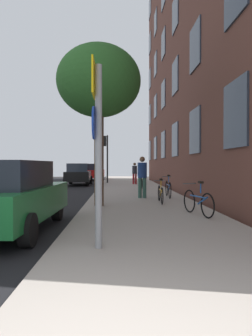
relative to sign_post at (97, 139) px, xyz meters
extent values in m
plane|color=#332D28|center=(-2.22, 11.82, -1.98)|extent=(41.80, 41.80, 0.00)
cube|color=black|center=(-4.32, 11.82, -1.97)|extent=(7.00, 38.00, 0.01)
cube|color=#9E9389|center=(1.28, 11.82, -1.92)|extent=(4.20, 38.00, 0.12)
cube|color=#2D3847|center=(3.60, 2.99, 0.96)|extent=(0.06, 1.59, 1.87)
cube|color=#2D3847|center=(3.60, 7.15, 0.96)|extent=(0.06, 1.59, 1.87)
cube|color=#2D3847|center=(3.60, 11.32, 0.96)|extent=(0.06, 1.59, 1.87)
cube|color=#2D3847|center=(3.60, 15.49, 0.96)|extent=(0.06, 1.59, 1.87)
cube|color=#2D3847|center=(3.60, 19.65, 0.96)|extent=(0.06, 1.59, 1.87)
cube|color=#2D3847|center=(3.60, 23.82, 0.96)|extent=(0.06, 1.59, 1.87)
cube|color=#2D3847|center=(3.60, 7.15, 4.49)|extent=(0.06, 1.59, 1.87)
cube|color=#2D3847|center=(3.60, 11.32, 4.49)|extent=(0.06, 1.59, 1.87)
cube|color=#2D3847|center=(3.60, 15.49, 4.49)|extent=(0.06, 1.59, 1.87)
cube|color=#2D3847|center=(3.60, 19.65, 4.49)|extent=(0.06, 1.59, 1.87)
cube|color=#2D3847|center=(3.60, 23.82, 4.49)|extent=(0.06, 1.59, 1.87)
cube|color=#2D3847|center=(3.60, 11.32, 8.01)|extent=(0.06, 1.59, 1.87)
cube|color=#2D3847|center=(3.60, 15.49, 8.01)|extent=(0.06, 1.59, 1.87)
cube|color=#2D3847|center=(3.60, 19.65, 8.01)|extent=(0.06, 1.59, 1.87)
cube|color=#2D3847|center=(3.60, 23.82, 8.01)|extent=(0.06, 1.59, 1.87)
cube|color=#2D3847|center=(3.60, 19.65, 11.54)|extent=(0.06, 1.59, 1.87)
cube|color=#2D3847|center=(3.60, 23.82, 11.54)|extent=(0.06, 1.59, 1.87)
cube|color=#2D3847|center=(3.60, 23.82, 15.07)|extent=(0.06, 1.59, 1.87)
cylinder|color=gray|center=(0.02, 0.00, -0.30)|extent=(0.12, 0.12, 3.11)
cube|color=yellow|center=(-0.06, 0.00, 1.02)|extent=(0.03, 0.60, 0.60)
cylinder|color=#14339E|center=(-0.06, 0.00, 0.27)|extent=(0.03, 0.56, 0.56)
cylinder|color=black|center=(-0.42, 18.09, 0.01)|extent=(0.12, 0.12, 3.74)
cube|color=black|center=(-0.60, 18.09, 1.43)|extent=(0.20, 0.24, 0.80)
sphere|color=red|center=(-0.71, 18.09, 1.69)|extent=(0.16, 0.16, 0.16)
sphere|color=#523707|center=(-0.71, 18.09, 1.43)|extent=(0.16, 0.16, 0.16)
sphere|color=#083E11|center=(-0.71, 18.09, 1.17)|extent=(0.16, 0.16, 0.16)
cylinder|color=brown|center=(-0.29, 5.18, -0.14)|extent=(0.33, 0.33, 3.44)
ellipsoid|color=#2D6628|center=(-0.29, 5.18, 2.45)|extent=(2.90, 2.90, 2.47)
torus|color=black|center=(2.49, 3.62, -1.52)|extent=(0.20, 0.67, 0.68)
torus|color=black|center=(2.73, 2.65, -1.52)|extent=(0.20, 0.67, 0.68)
cylinder|color=#194C99|center=(2.61, 3.14, -1.33)|extent=(0.25, 0.84, 0.04)
cylinder|color=#194C99|center=(2.67, 2.89, -1.42)|extent=(0.17, 0.51, 0.28)
cylinder|color=#194C99|center=(2.65, 2.99, -1.08)|extent=(0.04, 0.04, 0.28)
cube|color=black|center=(2.65, 2.99, -0.92)|extent=(0.10, 0.24, 0.06)
cylinder|color=#4C4C4C|center=(2.49, 3.62, -1.00)|extent=(0.41, 0.13, 0.03)
torus|color=black|center=(1.99, 6.39, -1.55)|extent=(0.07, 0.62, 0.62)
torus|color=black|center=(1.95, 5.38, -1.55)|extent=(0.07, 0.62, 0.62)
cylinder|color=#C68C19|center=(1.97, 5.89, -1.38)|extent=(0.08, 0.86, 0.04)
cylinder|color=#C68C19|center=(1.96, 5.63, -1.46)|extent=(0.07, 0.52, 0.28)
cylinder|color=#C68C19|center=(1.96, 5.73, -1.14)|extent=(0.04, 0.04, 0.28)
cube|color=black|center=(1.96, 5.73, -0.98)|extent=(0.10, 0.24, 0.06)
cylinder|color=#4C4C4C|center=(1.99, 6.39, -1.06)|extent=(0.42, 0.05, 0.03)
torus|color=black|center=(2.60, 8.18, -1.51)|extent=(0.07, 0.70, 0.70)
torus|color=black|center=(2.55, 7.13, -1.51)|extent=(0.07, 0.70, 0.70)
cylinder|color=#194C99|center=(2.57, 7.66, -1.32)|extent=(0.09, 0.89, 0.04)
cylinder|color=#194C99|center=(2.56, 7.40, -1.41)|extent=(0.07, 0.54, 0.29)
cylinder|color=#194C99|center=(2.56, 7.50, -1.06)|extent=(0.04, 0.04, 0.28)
cube|color=black|center=(2.56, 7.50, -0.90)|extent=(0.10, 0.24, 0.06)
cylinder|color=#4C4C4C|center=(2.60, 8.18, -0.98)|extent=(0.42, 0.05, 0.03)
torus|color=black|center=(1.79, 13.34, -1.53)|extent=(0.05, 0.65, 0.65)
torus|color=black|center=(1.81, 12.28, -1.53)|extent=(0.05, 0.65, 0.65)
cylinder|color=#99999E|center=(1.80, 12.81, -1.35)|extent=(0.06, 0.91, 0.04)
cylinder|color=#99999E|center=(1.80, 12.54, -1.43)|extent=(0.05, 0.55, 0.30)
cylinder|color=#99999E|center=(1.80, 12.65, -1.11)|extent=(0.04, 0.04, 0.28)
cube|color=black|center=(1.80, 12.65, -0.95)|extent=(0.10, 0.24, 0.06)
cylinder|color=#4C4C4C|center=(1.79, 13.34, -1.03)|extent=(0.42, 0.04, 0.03)
cylinder|color=#33594C|center=(1.32, 7.44, -1.43)|extent=(0.16, 0.16, 0.86)
cylinder|color=#33594C|center=(1.51, 7.44, -1.43)|extent=(0.16, 0.16, 0.86)
cylinder|color=navy|center=(1.42, 7.44, -0.67)|extent=(0.56, 0.56, 0.65)
sphere|color=brown|center=(1.42, 7.44, -0.21)|extent=(0.23, 0.23, 0.23)
cylinder|color=maroon|center=(1.55, 16.29, -1.48)|extent=(0.14, 0.14, 0.77)
cylinder|color=maroon|center=(1.72, 16.29, -1.48)|extent=(0.14, 0.14, 0.77)
cylinder|color=#26262D|center=(1.63, 16.29, -0.81)|extent=(0.45, 0.45, 0.57)
sphere|color=brown|center=(1.63, 16.29, -0.40)|extent=(0.21, 0.21, 0.21)
cube|color=#19662D|center=(-2.16, 1.78, -1.30)|extent=(2.02, 4.19, 0.70)
cube|color=#1E232D|center=(-2.16, 1.57, -0.65)|extent=(1.65, 2.37, 0.60)
cylinder|color=black|center=(-1.31, 3.10, -1.65)|extent=(0.22, 0.64, 0.64)
cylinder|color=black|center=(-1.31, 0.46, -1.65)|extent=(0.22, 0.64, 0.64)
cube|color=black|center=(-2.56, 17.23, -1.30)|extent=(1.94, 4.19, 0.70)
cube|color=#2D3847|center=(-2.56, 17.03, -0.65)|extent=(1.57, 2.37, 0.60)
cylinder|color=black|center=(-3.36, 18.55, -1.65)|extent=(0.22, 0.64, 0.64)
cylinder|color=black|center=(-1.77, 18.55, -1.65)|extent=(0.22, 0.64, 0.64)
cylinder|color=black|center=(-3.36, 15.92, -1.65)|extent=(0.22, 0.64, 0.64)
cylinder|color=black|center=(-1.77, 15.92, -1.65)|extent=(0.22, 0.64, 0.64)
cube|color=red|center=(-1.96, 23.69, -1.30)|extent=(1.98, 4.41, 0.70)
cube|color=#1E232D|center=(-1.96, 23.47, -0.65)|extent=(1.62, 2.49, 0.60)
cylinder|color=black|center=(-2.79, 25.08, -1.65)|extent=(0.22, 0.64, 0.64)
cylinder|color=black|center=(-1.14, 25.08, -1.65)|extent=(0.22, 0.64, 0.64)
cylinder|color=black|center=(-2.79, 22.30, -1.65)|extent=(0.22, 0.64, 0.64)
cylinder|color=black|center=(-1.14, 22.30, -1.65)|extent=(0.22, 0.64, 0.64)
camera|label=1|loc=(0.34, -4.98, -0.44)|focal=31.24mm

